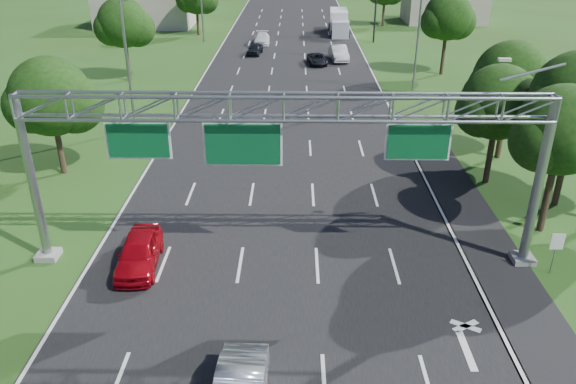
{
  "coord_description": "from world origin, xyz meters",
  "views": [
    {
      "loc": [
        0.75,
        -10.58,
        14.49
      ],
      "look_at": [
        0.43,
        12.21,
        3.46
      ],
      "focal_mm": 35.0,
      "sensor_mm": 36.0,
      "label": 1
    }
  ],
  "objects_px": {
    "sign_gantry": "(286,121)",
    "red_coupe": "(139,252)",
    "regulatory_sign": "(557,245)",
    "traffic_signal": "(349,1)",
    "box_truck": "(339,23)"
  },
  "relations": [
    {
      "from": "box_truck",
      "to": "sign_gantry",
      "type": "bearing_deg",
      "value": -93.54
    },
    {
      "from": "regulatory_sign",
      "to": "sign_gantry",
      "type": "bearing_deg",
      "value": 175.17
    },
    {
      "from": "regulatory_sign",
      "to": "traffic_signal",
      "type": "bearing_deg",
      "value": 95.2
    },
    {
      "from": "regulatory_sign",
      "to": "box_truck",
      "type": "bearing_deg",
      "value": 95.28
    },
    {
      "from": "regulatory_sign",
      "to": "traffic_signal",
      "type": "relative_size",
      "value": 0.17
    },
    {
      "from": "sign_gantry",
      "to": "red_coupe",
      "type": "xyz_separation_m",
      "value": [
        -6.75,
        -0.67,
        -6.14
      ]
    },
    {
      "from": "regulatory_sign",
      "to": "traffic_signal",
      "type": "height_order",
      "value": "traffic_signal"
    },
    {
      "from": "sign_gantry",
      "to": "regulatory_sign",
      "type": "xyz_separation_m",
      "value": [
        12.07,
        -1.02,
        -5.38
      ]
    },
    {
      "from": "sign_gantry",
      "to": "box_truck",
      "type": "bearing_deg",
      "value": 83.77
    },
    {
      "from": "sign_gantry",
      "to": "regulatory_sign",
      "type": "bearing_deg",
      "value": -4.83
    },
    {
      "from": "sign_gantry",
      "to": "box_truck",
      "type": "distance_m",
      "value": 59.97
    },
    {
      "from": "sign_gantry",
      "to": "regulatory_sign",
      "type": "distance_m",
      "value": 13.25
    },
    {
      "from": "traffic_signal",
      "to": "sign_gantry",
      "type": "bearing_deg",
      "value": -97.68
    },
    {
      "from": "regulatory_sign",
      "to": "box_truck",
      "type": "height_order",
      "value": "box_truck"
    },
    {
      "from": "traffic_signal",
      "to": "box_truck",
      "type": "xyz_separation_m",
      "value": [
        -0.66,
        6.37,
        -3.65
      ]
    }
  ]
}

